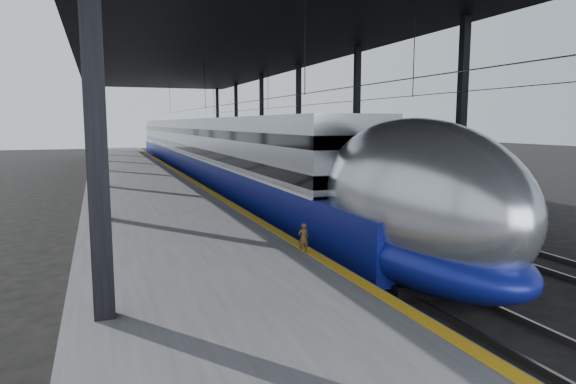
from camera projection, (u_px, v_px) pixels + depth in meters
ground at (305, 266)px, 15.67m from camera, size 160.00×160.00×0.00m
platform at (138, 183)px, 32.99m from camera, size 6.00×80.00×1.00m
yellow_strip at (181, 174)px, 33.89m from camera, size 0.30×80.00×0.01m
rails at (257, 185)px, 35.80m from camera, size 6.52×80.00×0.16m
canopy at (218, 50)px, 33.70m from camera, size 18.00×75.00×9.47m
tgv_train at (207, 152)px, 39.21m from camera, size 3.24×65.20×4.64m
second_train at (231, 146)px, 52.42m from camera, size 2.85×56.05×3.92m
child at (303, 238)px, 13.26m from camera, size 0.29×0.19×0.78m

